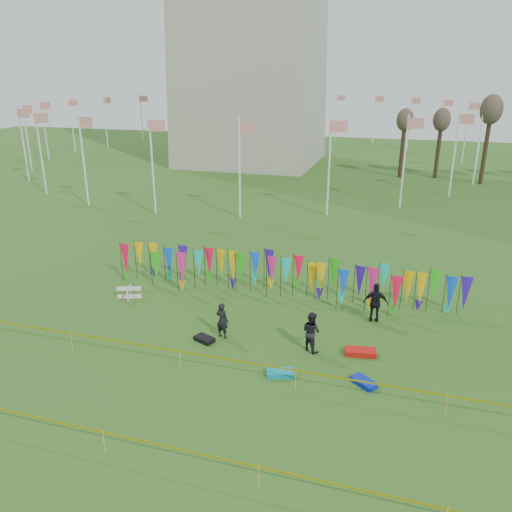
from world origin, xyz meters
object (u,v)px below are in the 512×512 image
(kite_bag_turquoise, at_px, (280,373))
(kite_bag_black, at_px, (204,339))
(person_mid, at_px, (311,332))
(person_right, at_px, (376,303))
(kite_bag_red, at_px, (360,352))
(box_kite, at_px, (129,292))
(kite_bag_blue, at_px, (364,382))
(person_left, at_px, (222,320))

(kite_bag_turquoise, xyz_separation_m, kite_bag_black, (-3.89, 1.64, -0.00))
(person_mid, bearing_deg, person_right, -93.43)
(kite_bag_turquoise, xyz_separation_m, kite_bag_red, (2.86, 2.50, 0.01))
(box_kite, distance_m, person_mid, 10.46)
(kite_bag_blue, distance_m, kite_bag_red, 2.19)
(box_kite, xyz_separation_m, kite_bag_blue, (12.60, -4.32, -0.25))
(person_right, relative_size, kite_bag_red, 1.51)
(kite_bag_red, bearing_deg, box_kite, 170.04)
(person_right, relative_size, kite_bag_turquoise, 1.83)
(box_kite, bearing_deg, kite_bag_red, -9.96)
(kite_bag_turquoise, xyz_separation_m, kite_bag_blue, (3.21, 0.33, -0.00))
(box_kite, distance_m, kite_bag_turquoise, 10.48)
(person_left, bearing_deg, box_kite, -8.33)
(person_right, distance_m, kite_bag_black, 8.24)
(box_kite, height_order, kite_bag_red, box_kite)
(person_mid, height_order, kite_bag_red, person_mid)
(person_right, xyz_separation_m, kite_bag_black, (-7.09, -4.11, -0.88))
(box_kite, bearing_deg, kite_bag_blue, -18.90)
(person_left, xyz_separation_m, kite_bag_red, (6.11, 0.27, -0.72))
(kite_bag_turquoise, height_order, kite_bag_blue, kite_bag_turquoise)
(person_left, relative_size, kite_bag_turquoise, 1.57)
(person_mid, distance_m, kite_bag_turquoise, 2.51)
(person_mid, height_order, kite_bag_turquoise, person_mid)
(person_left, bearing_deg, kite_bag_blue, 176.91)
(kite_bag_black, bearing_deg, box_kite, 151.31)
(person_mid, distance_m, kite_bag_red, 2.24)
(person_right, xyz_separation_m, kite_bag_red, (-0.33, -3.26, -0.86))
(kite_bag_blue, bearing_deg, person_right, 90.19)
(kite_bag_black, bearing_deg, person_left, 42.31)
(box_kite, xyz_separation_m, person_right, (12.59, 1.10, 0.62))
(box_kite, height_order, person_mid, person_mid)
(kite_bag_black, bearing_deg, person_right, 30.13)
(person_left, xyz_separation_m, kite_bag_black, (-0.64, -0.58, -0.74))
(person_mid, relative_size, kite_bag_red, 1.38)
(person_mid, height_order, kite_bag_black, person_mid)
(kite_bag_black, bearing_deg, person_mid, 7.49)
(person_left, distance_m, person_mid, 4.02)
(kite_bag_turquoise, bearing_deg, kite_bag_red, 41.08)
(person_left, distance_m, kite_bag_black, 1.14)
(person_right, bearing_deg, person_mid, 50.77)
(person_right, distance_m, kite_bag_red, 3.38)
(person_left, xyz_separation_m, person_right, (6.45, 3.53, 0.14))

